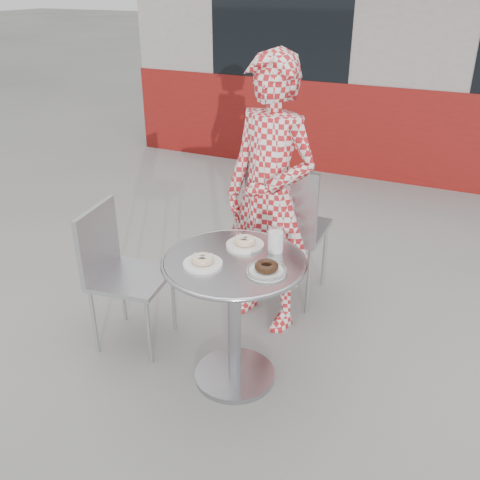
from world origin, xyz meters
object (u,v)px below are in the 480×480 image
at_px(plate_near, 203,261).
at_px(milk_cup, 276,241).
at_px(seated_person, 270,198).
at_px(plate_checker, 266,269).
at_px(bistro_table, 234,291).
at_px(chair_left, 132,303).
at_px(plate_far, 245,243).
at_px(chair_far, 288,255).

height_order(plate_near, milk_cup, milk_cup).
distance_m(seated_person, plate_checker, 0.72).
relative_size(bistro_table, chair_left, 0.87).
distance_m(seated_person, plate_far, 0.47).
relative_size(seated_person, plate_checker, 8.40).
relative_size(chair_left, plate_checker, 4.29).
distance_m(chair_far, seated_person, 0.63).
height_order(plate_near, plate_checker, plate_checker).
bearing_deg(plate_near, seated_person, 86.11).
bearing_deg(plate_far, bistro_table, -84.66).
height_order(seated_person, milk_cup, seated_person).
xyz_separation_m(chair_left, plate_far, (0.69, 0.11, 0.50)).
relative_size(chair_left, plate_far, 4.31).
bearing_deg(plate_far, chair_far, 92.47).
distance_m(bistro_table, seated_person, 0.69).
distance_m(chair_left, plate_near, 0.79).
xyz_separation_m(chair_far, plate_near, (-0.07, -1.06, 0.46)).
relative_size(bistro_table, plate_checker, 3.73).
relative_size(plate_far, plate_checker, 0.99).
bearing_deg(bistro_table, plate_far, 95.34).
bearing_deg(plate_far, milk_cup, 2.69).
xyz_separation_m(plate_far, plate_near, (-0.10, -0.27, -0.00)).
relative_size(chair_left, plate_near, 4.41).
bearing_deg(bistro_table, plate_near, -136.98).
distance_m(bistro_table, chair_far, 0.99).
bearing_deg(plate_far, chair_left, -171.06).
relative_size(chair_far, plate_far, 4.94).
relative_size(chair_far, chair_left, 1.14).
distance_m(plate_checker, milk_cup, 0.23).
xyz_separation_m(plate_far, plate_checker, (0.21, -0.21, -0.00)).
relative_size(bistro_table, plate_far, 3.75).
xyz_separation_m(plate_far, milk_cup, (0.17, 0.01, 0.04)).
distance_m(plate_far, plate_checker, 0.30).
bearing_deg(bistro_table, plate_checker, -13.53).
height_order(chair_far, plate_far, chair_far).
relative_size(seated_person, milk_cup, 12.62).
height_order(chair_far, plate_checker, chair_far).
xyz_separation_m(chair_left, seated_person, (0.64, 0.57, 0.57)).
distance_m(chair_far, plate_checker, 1.12).
xyz_separation_m(chair_far, plate_far, (0.03, -0.79, 0.46)).
height_order(bistro_table, plate_checker, plate_checker).
xyz_separation_m(plate_checker, milk_cup, (-0.04, 0.22, 0.05)).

